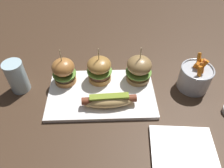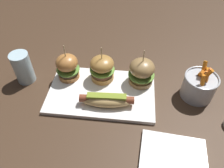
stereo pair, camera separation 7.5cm
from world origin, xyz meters
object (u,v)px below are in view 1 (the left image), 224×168
at_px(slider_right, 139,69).
at_px(fries_bucket, 195,77).
at_px(water_glass, 17,77).
at_px(slider_left, 64,71).
at_px(platter_main, 102,93).
at_px(slider_center, 99,69).
at_px(hot_dog, 109,100).
at_px(side_plate, 184,155).

xyz_separation_m(slider_right, fries_bucket, (0.20, -0.03, -0.02)).
bearing_deg(water_glass, slider_left, 6.89).
height_order(platter_main, slider_right, slider_right).
relative_size(slider_center, water_glass, 1.16).
height_order(slider_left, fries_bucket, slider_left).
bearing_deg(platter_main, hot_dog, -65.53).
xyz_separation_m(fries_bucket, water_glass, (-0.63, 0.01, 0.01)).
relative_size(hot_dog, slider_left, 1.27).
relative_size(slider_left, slider_center, 1.02).
height_order(platter_main, hot_dog, hot_dog).
height_order(side_plate, water_glass, water_glass).
relative_size(platter_main, fries_bucket, 2.78).
height_order(slider_left, slider_right, same).
bearing_deg(side_plate, hot_dog, 138.36).
bearing_deg(water_glass, side_plate, -28.22).
bearing_deg(hot_dog, platter_main, 114.47).
distance_m(slider_right, water_glass, 0.43).
height_order(slider_left, slider_center, slider_left).
bearing_deg(slider_center, hot_dog, -75.68).
bearing_deg(water_glass, platter_main, -8.03).
distance_m(platter_main, slider_center, 0.09).
relative_size(slider_left, water_glass, 1.19).
bearing_deg(slider_center, slider_left, -177.08).
distance_m(slider_right, side_plate, 0.33).
distance_m(slider_left, fries_bucket, 0.47).
bearing_deg(slider_right, water_glass, -177.15).
height_order(hot_dog, slider_right, slider_right).
height_order(hot_dog, slider_left, slider_left).
bearing_deg(side_plate, platter_main, 133.97).
height_order(slider_center, side_plate, slider_center).
xyz_separation_m(fries_bucket, side_plate, (-0.10, -0.27, -0.04)).
xyz_separation_m(hot_dog, water_glass, (-0.32, 0.10, 0.02)).
bearing_deg(slider_left, water_glass, -173.11).
distance_m(slider_center, fries_bucket, 0.34).
bearing_deg(slider_center, platter_main, -85.16).
bearing_deg(hot_dog, slider_center, 104.32).
xyz_separation_m(hot_dog, fries_bucket, (0.31, 0.09, 0.01)).
bearing_deg(side_plate, water_glass, 151.78).
height_order(slider_left, side_plate, slider_left).
relative_size(platter_main, side_plate, 2.04).
height_order(platter_main, side_plate, platter_main).
height_order(fries_bucket, water_glass, fries_bucket).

